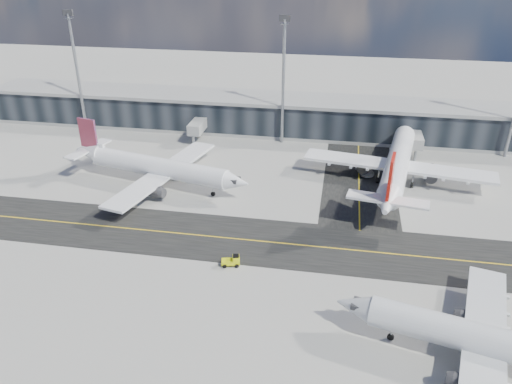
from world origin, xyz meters
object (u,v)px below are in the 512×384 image
airliner_redtail (397,164)px  airliner_near (500,345)px  airliner_af (157,167)px  baggage_tug (232,261)px  service_van (365,170)px

airliner_redtail → airliner_near: airliner_redtail is taller
airliner_af → baggage_tug: 31.62m
baggage_tug → service_van: size_ratio=0.52×
service_van → airliner_near: bearing=-94.2°
baggage_tug → service_van: 41.76m
airliner_af → airliner_near: 65.89m
airliner_near → airliner_af: bearing=68.0°
airliner_af → baggage_tug: bearing=53.3°
baggage_tug → airliner_redtail: bearing=129.3°
airliner_af → service_van: bearing=120.8°
airliner_near → baggage_tug: airliner_near is taller
airliner_near → service_van: (-13.43, 51.14, -2.80)m
airliner_af → airliner_redtail: airliner_redtail is taller
baggage_tug → service_van: (19.80, 36.77, -0.07)m
airliner_near → baggage_tug: (-33.23, 14.37, -2.73)m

